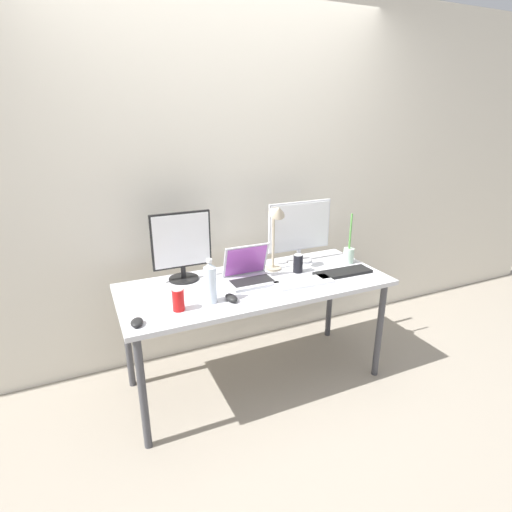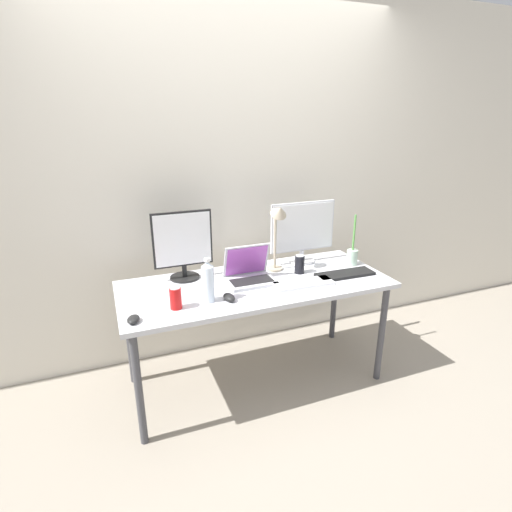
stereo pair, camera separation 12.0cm
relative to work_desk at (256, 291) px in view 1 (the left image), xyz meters
The scene contains 15 objects.
ground_plane 0.68m from the work_desk, ahead, with size 16.00×16.00×0.00m, color gray.
wall_back 0.86m from the work_desk, 90.00° to the left, with size 7.00×0.08×2.60m, color silver.
work_desk is the anchor object (origin of this frame).
monitor_left 0.56m from the work_desk, 149.70° to the left, with size 0.38×0.19×0.45m.
monitor_center 0.59m from the work_desk, 27.69° to the left, with size 0.49×0.19×0.44m.
laptop_silver 0.13m from the work_desk, 131.11° to the left, with size 0.30×0.23×0.24m.
keyboard_main 0.61m from the work_desk, 10.49° to the right, with size 0.40×0.13×0.02m, color black.
keyboard_aux 0.31m from the work_desk, 29.21° to the right, with size 0.37×0.13×0.02m, color white.
mouse_by_keyboard 0.82m from the work_desk, 162.28° to the right, with size 0.06×0.09×0.03m, color black.
mouse_by_laptop 0.31m from the work_desk, 142.40° to the right, with size 0.06×0.10×0.04m, color black.
water_bottle 0.43m from the work_desk, 156.81° to the right, with size 0.07×0.07×0.26m.
soda_can_near_keyboard 0.36m from the work_desk, ahead, with size 0.07×0.07×0.13m.
soda_can_by_laptop 0.59m from the work_desk, 162.32° to the right, with size 0.07×0.07×0.13m.
bamboo_vase 0.77m from the work_desk, ahead, with size 0.08×0.08×0.36m.
desk_lamp 0.46m from the work_desk, 30.70° to the left, with size 0.11×0.18×0.48m.
Camera 1 is at (-0.97, -2.14, 1.76)m, focal length 28.00 mm.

